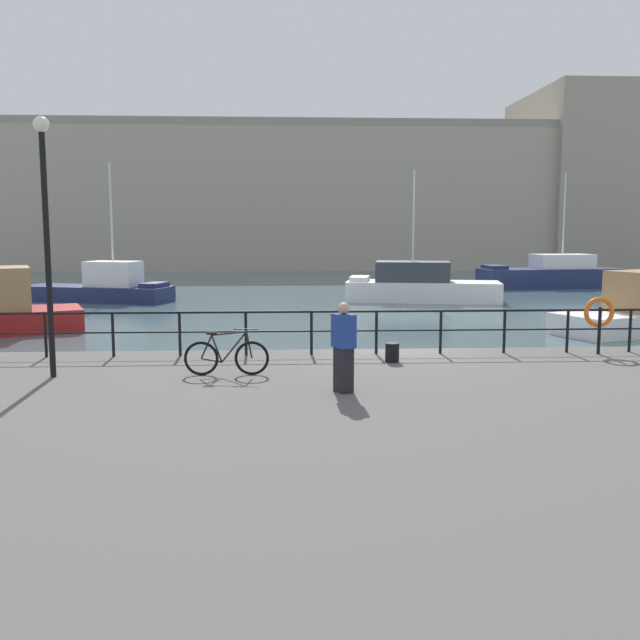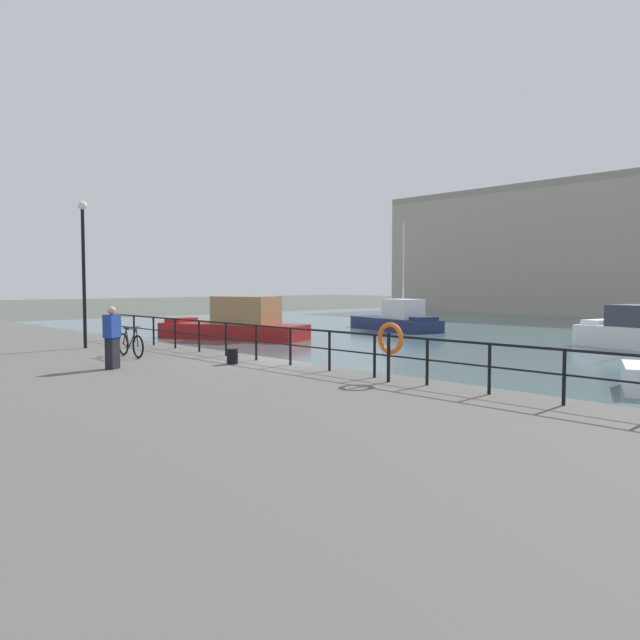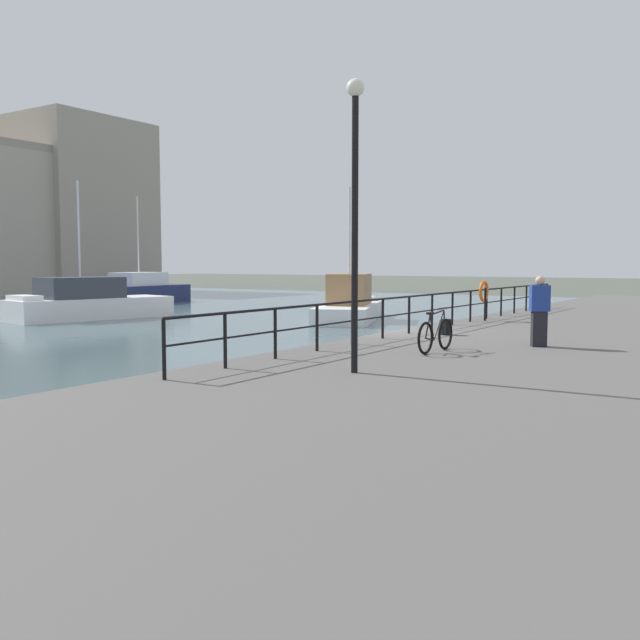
{
  "view_description": "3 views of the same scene",
  "coord_description": "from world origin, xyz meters",
  "views": [
    {
      "loc": [
        -2.86,
        -17.75,
        3.87
      ],
      "look_at": [
        -1.87,
        1.11,
        1.42
      ],
      "focal_mm": 39.98,
      "sensor_mm": 36.0,
      "label": 1
    },
    {
      "loc": [
        13.97,
        -11.89,
        3.08
      ],
      "look_at": [
        -2.8,
        3.98,
        1.74
      ],
      "focal_mm": 34.2,
      "sensor_mm": 36.0,
      "label": 2
    },
    {
      "loc": [
        -18.51,
        -9.46,
        2.8
      ],
      "look_at": [
        -1.91,
        1.41,
        1.19
      ],
      "focal_mm": 39.28,
      "sensor_mm": 36.0,
      "label": 3
    }
  ],
  "objects": [
    {
      "name": "moored_white_yacht",
      "position": [
        -12.39,
        20.29,
        0.72
      ],
      "size": [
        8.3,
        4.52,
        7.19
      ],
      "rotation": [
        0.0,
        0.0,
        -0.29
      ],
      "color": "navy",
      "rests_on": "water_basin"
    },
    {
      "name": "quay_lamp_post",
      "position": [
        -7.6,
        -3.07,
        4.11
      ],
      "size": [
        0.32,
        0.32,
        5.24
      ],
      "color": "black",
      "rests_on": "quay_promenade"
    },
    {
      "name": "parked_bicycle",
      "position": [
        -4.04,
        -3.09,
        1.2
      ],
      "size": [
        1.77,
        0.1,
        0.98
      ],
      "rotation": [
        0.0,
        0.0,
        -0.02
      ],
      "color": "black",
      "rests_on": "quay_promenade"
    },
    {
      "name": "moored_cabin_cruiser",
      "position": [
        -14.45,
        8.49,
        0.9
      ],
      "size": [
        9.07,
        5.6,
        2.43
      ],
      "rotation": [
        0.0,
        0.0,
        3.51
      ],
      "color": "maroon",
      "rests_on": "water_basin"
    },
    {
      "name": "standing_person",
      "position": [
        -1.74,
        -4.73,
        1.67
      ],
      "size": [
        0.46,
        0.52,
        1.69
      ],
      "rotation": [
        0.0,
        0.0,
        0.53
      ],
      "color": "black",
      "rests_on": "quay_promenade"
    },
    {
      "name": "quay_railing",
      "position": [
        1.77,
        -0.75,
        1.55
      ],
      "size": [
        23.76,
        0.07,
        1.08
      ],
      "color": "black",
      "rests_on": "quay_promenade"
    },
    {
      "name": "quay_promenade",
      "position": [
        0.0,
        -6.5,
        0.41
      ],
      "size": [
        56.0,
        13.0,
        0.81
      ],
      "primitive_type": "cube",
      "color": "#565451",
      "rests_on": "ground_plane"
    },
    {
      "name": "life_ring_stand",
      "position": [
        4.82,
        -0.97,
        1.79
      ],
      "size": [
        0.75,
        0.16,
        1.4
      ],
      "color": "black",
      "rests_on": "quay_promenade"
    },
    {
      "name": "ground_plane",
      "position": [
        0.0,
        0.0,
        0.0
      ],
      "size": [
        240.0,
        240.0,
        0.0
      ],
      "primitive_type": "plane",
      "color": "#4C5147"
    },
    {
      "name": "mooring_bollard",
      "position": [
        -0.36,
        -1.78,
        1.03
      ],
      "size": [
        0.32,
        0.32,
        0.44
      ],
      "primitive_type": "cylinder",
      "color": "black",
      "rests_on": "quay_promenade"
    }
  ]
}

